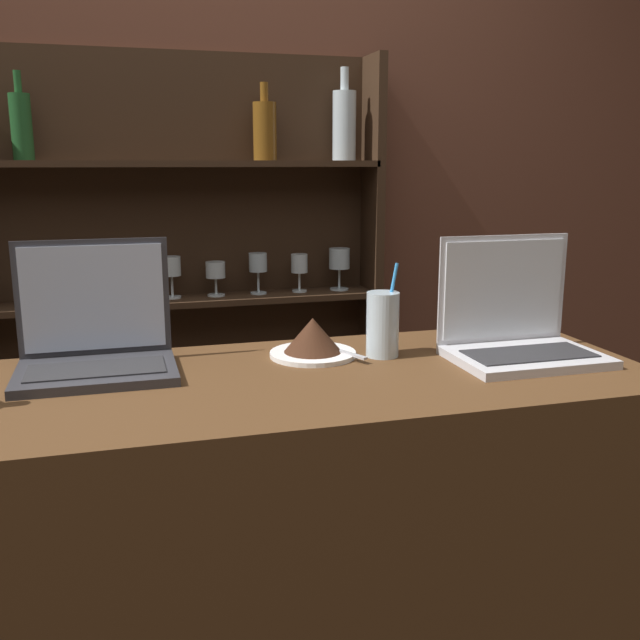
% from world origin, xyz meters
% --- Properties ---
extents(bar_counter, '(1.63, 0.56, 1.01)m').
position_xyz_m(bar_counter, '(0.00, 0.28, 0.50)').
color(bar_counter, '#4C3019').
rests_on(bar_counter, ground_plane).
extents(back_wall, '(7.00, 0.06, 2.70)m').
position_xyz_m(back_wall, '(0.00, 1.45, 1.35)').
color(back_wall, brown).
rests_on(back_wall, ground_plane).
extents(back_shelf, '(1.40, 0.18, 1.76)m').
position_xyz_m(back_shelf, '(-0.02, 1.37, 0.93)').
color(back_shelf, '#332114').
rests_on(back_shelf, ground_plane).
extents(laptop_near, '(0.30, 0.21, 0.25)m').
position_xyz_m(laptop_near, '(-0.25, 0.41, 1.07)').
color(laptop_near, '#333338').
rests_on(laptop_near, bar_counter).
extents(laptop_far, '(0.30, 0.22, 0.25)m').
position_xyz_m(laptop_far, '(0.60, 0.29, 1.07)').
color(laptop_far, silver).
rests_on(laptop_far, bar_counter).
extents(cake_plate, '(0.18, 0.18, 0.08)m').
position_xyz_m(cake_plate, '(0.19, 0.40, 1.05)').
color(cake_plate, white).
rests_on(cake_plate, bar_counter).
extents(water_glass, '(0.07, 0.07, 0.20)m').
position_xyz_m(water_glass, '(0.33, 0.37, 1.08)').
color(water_glass, silver).
rests_on(water_glass, bar_counter).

